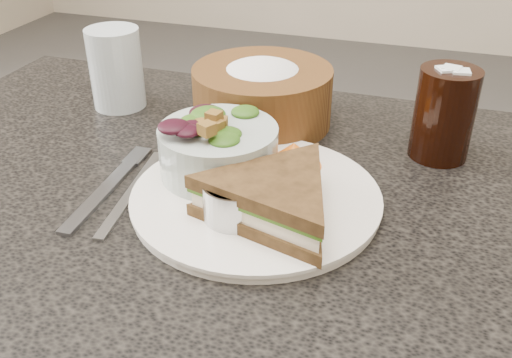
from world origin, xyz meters
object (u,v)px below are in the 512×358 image
Objects in this scene: bread_basket at (262,86)px; dinner_plate at (256,198)px; cola_glass at (445,110)px; sandwich at (275,199)px; water_glass at (116,68)px; dressing_ramekin at (236,200)px; salad_bowl at (218,142)px.

dinner_plate is at bearing -74.21° from bread_basket.
cola_glass is (0.24, -0.02, 0.01)m from bread_basket.
water_glass is (-0.31, 0.23, 0.02)m from sandwich.
cola_glass is at bearing 49.60° from dressing_ramekin.
dinner_plate is 0.05m from dressing_ramekin.
dinner_plate is at bearing -34.31° from water_glass.
dinner_plate is at bearing 82.75° from dressing_ramekin.
salad_bowl is 1.17× the size of water_glass.
salad_bowl is 0.28m from cola_glass.
bread_basket is (-0.06, 0.20, 0.05)m from dinner_plate.
water_glass reaches higher than bread_basket.
bread_basket is 1.65× the size of water_glass.
dressing_ramekin is 0.35× the size of bread_basket.
dressing_ramekin is at bearing -97.25° from dinner_plate.
sandwich is at bearing -36.42° from water_glass.
cola_glass reaches higher than sandwich.
cola_glass is (0.19, 0.22, 0.03)m from dressing_ramekin.
sandwich reaches higher than dressing_ramekin.
cola_glass is at bearing 70.06° from sandwich.
dressing_ramekin is at bearing -78.53° from bread_basket.
salad_bowl is at bearing -148.75° from cola_glass.
bread_basket reaches higher than salad_bowl.
dinner_plate is at bearing -29.02° from salad_bowl.
salad_bowl is at bearing -35.53° from water_glass.
sandwich is 1.33× the size of salad_bowl.
bread_basket is at bearing 174.63° from cola_glass.
water_glass is (-0.22, -0.01, 0.00)m from bread_basket.
dinner_plate is 4.02× the size of dressing_ramekin.
cola_glass reaches higher than dinner_plate.
dinner_plate is 0.26m from cola_glass.
cola_glass reaches higher than bread_basket.
bread_basket reaches higher than dinner_plate.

